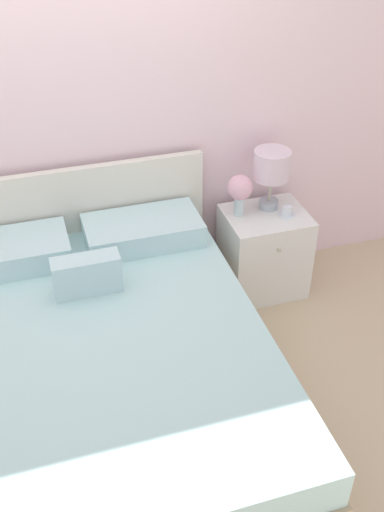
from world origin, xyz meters
TOP-DOWN VIEW (x-y plane):
  - ground_plane at (0.00, 0.00)m, footprint 12.00×12.00m
  - wall_back at (0.00, 0.07)m, footprint 8.00×0.06m
  - bed at (0.00, -0.95)m, footprint 1.62×2.03m
  - nightstand at (1.17, -0.23)m, footprint 0.51×0.44m
  - table_lamp at (1.21, -0.16)m, footprint 0.22×0.22m
  - flower_vase at (1.00, -0.18)m, footprint 0.15×0.15m
  - teacup at (1.28, -0.28)m, footprint 0.10×0.10m

SIDE VIEW (x-z plane):
  - ground_plane at x=0.00m, z-range 0.00..0.00m
  - nightstand at x=1.17m, z-range 0.00..0.57m
  - bed at x=0.00m, z-range -0.18..0.77m
  - teacup at x=1.28m, z-range 0.56..0.62m
  - flower_vase at x=1.00m, z-range 0.61..0.87m
  - table_lamp at x=1.21m, z-range 0.65..1.04m
  - wall_back at x=0.00m, z-range 0.00..2.60m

